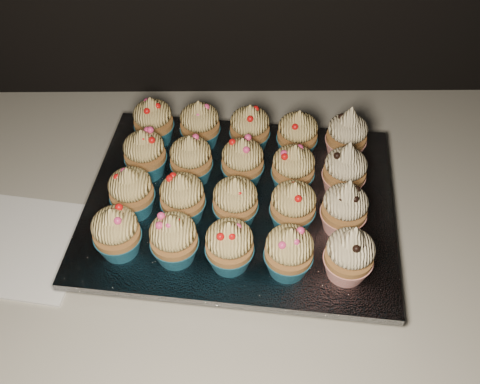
{
  "coord_description": "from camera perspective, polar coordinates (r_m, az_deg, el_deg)",
  "views": [
    {
      "loc": [
        0.08,
        1.18,
        1.52
      ],
      "look_at": [
        0.08,
        1.7,
        0.95
      ],
      "focal_mm": 40.0,
      "sensor_mm": 36.0,
      "label": 1
    }
  ],
  "objects": [
    {
      "name": "cupcake_11",
      "position": [
        0.79,
        -5.23,
        3.46
      ],
      "size": [
        0.06,
        0.06,
        0.08
      ],
      "color": "#1B6080",
      "rests_on": "foil_lining"
    },
    {
      "name": "cupcake_7",
      "position": [
        0.73,
        -0.5,
        -1.04
      ],
      "size": [
        0.06,
        0.06,
        0.08
      ],
      "color": "#1B6080",
      "rests_on": "foil_lining"
    },
    {
      "name": "cupcake_2",
      "position": [
        0.68,
        -1.13,
        -5.71
      ],
      "size": [
        0.06,
        0.06,
        0.08
      ],
      "color": "#1B6080",
      "rests_on": "foil_lining"
    },
    {
      "name": "cupcake_14",
      "position": [
        0.78,
        11.12,
        2.27
      ],
      "size": [
        0.06,
        0.06,
        0.1
      ],
      "color": "red",
      "rests_on": "foil_lining"
    },
    {
      "name": "cupcake_19",
      "position": [
        0.83,
        11.32,
        5.98
      ],
      "size": [
        0.06,
        0.06,
        0.1
      ],
      "color": "red",
      "rests_on": "foil_lining"
    },
    {
      "name": "cupcake_3",
      "position": [
        0.68,
        5.24,
        -6.35
      ],
      "size": [
        0.06,
        0.06,
        0.08
      ],
      "color": "#1B6080",
      "rests_on": "foil_lining"
    },
    {
      "name": "cupcake_6",
      "position": [
        0.73,
        -6.15,
        -0.63
      ],
      "size": [
        0.06,
        0.06,
        0.08
      ],
      "color": "#1B6080",
      "rests_on": "foil_lining"
    },
    {
      "name": "foil_lining",
      "position": [
        0.78,
        -0.0,
        -1.08
      ],
      "size": [
        0.48,
        0.4,
        0.01
      ],
      "primitive_type": "cube",
      "rotation": [
        0.0,
        0.0,
        -0.12
      ],
      "color": "silver",
      "rests_on": "baking_tray"
    },
    {
      "name": "cupcake_0",
      "position": [
        0.71,
        -13.05,
        -4.2
      ],
      "size": [
        0.06,
        0.06,
        0.08
      ],
      "color": "#1B6080",
      "rests_on": "foil_lining"
    },
    {
      "name": "cupcake_13",
      "position": [
        0.77,
        5.69,
        2.49
      ],
      "size": [
        0.06,
        0.06,
        0.08
      ],
      "color": "#1B6080",
      "rests_on": "foil_lining"
    },
    {
      "name": "cupcake_17",
      "position": [
        0.83,
        1.05,
        6.77
      ],
      "size": [
        0.06,
        0.06,
        0.08
      ],
      "color": "#1B6080",
      "rests_on": "foil_lining"
    },
    {
      "name": "cupcake_12",
      "position": [
        0.78,
        0.28,
        3.23
      ],
      "size": [
        0.06,
        0.06,
        0.08
      ],
      "color": "#1B6080",
      "rests_on": "foil_lining"
    },
    {
      "name": "cupcake_16",
      "position": [
        0.84,
        -4.3,
        7.17
      ],
      "size": [
        0.06,
        0.06,
        0.08
      ],
      "color": "#1B6080",
      "rests_on": "foil_lining"
    },
    {
      "name": "baking_tray",
      "position": [
        0.8,
        -0.0,
        -1.88
      ],
      "size": [
        0.44,
        0.36,
        0.02
      ],
      "primitive_type": "cube",
      "rotation": [
        0.0,
        0.0,
        -0.12
      ],
      "color": "black",
      "rests_on": "worktop"
    },
    {
      "name": "cabinet",
      "position": [
        1.21,
        -3.95,
        -16.73
      ],
      "size": [
        2.4,
        0.6,
        0.86
      ],
      "primitive_type": "cube",
      "color": "black",
      "rests_on": "ground"
    },
    {
      "name": "cupcake_9",
      "position": [
        0.73,
        11.08,
        -1.7
      ],
      "size": [
        0.06,
        0.06,
        0.1
      ],
      "color": "red",
      "rests_on": "foil_lining"
    },
    {
      "name": "napkin",
      "position": [
        0.83,
        -21.98,
        -5.35
      ],
      "size": [
        0.2,
        0.2,
        0.0
      ],
      "primitive_type": "cube",
      "rotation": [
        0.0,
        0.0,
        -0.16
      ],
      "color": "white",
      "rests_on": "worktop"
    },
    {
      "name": "cupcake_4",
      "position": [
        0.68,
        11.6,
        -6.53
      ],
      "size": [
        0.06,
        0.06,
        0.1
      ],
      "color": "red",
      "rests_on": "foil_lining"
    },
    {
      "name": "cupcake_1",
      "position": [
        0.69,
        -7.07,
        -4.97
      ],
      "size": [
        0.06,
        0.06,
        0.08
      ],
      "color": "#1B6080",
      "rests_on": "foil_lining"
    },
    {
      "name": "cupcake_8",
      "position": [
        0.72,
        5.66,
        -1.5
      ],
      "size": [
        0.06,
        0.06,
        0.08
      ],
      "color": "#1B6080",
      "rests_on": "foil_lining"
    },
    {
      "name": "cupcake_5",
      "position": [
        0.75,
        -11.5,
        0.02
      ],
      "size": [
        0.06,
        0.06,
        0.08
      ],
      "color": "#1B6080",
      "rests_on": "foil_lining"
    },
    {
      "name": "worktop",
      "position": [
        0.83,
        -5.55,
        -3.17
      ],
      "size": [
        2.44,
        0.64,
        0.04
      ],
      "primitive_type": "cube",
      "color": "beige",
      "rests_on": "cabinet"
    },
    {
      "name": "cupcake_15",
      "position": [
        0.86,
        -9.22,
        7.47
      ],
      "size": [
        0.06,
        0.06,
        0.08
      ],
      "color": "#1B6080",
      "rests_on": "foil_lining"
    },
    {
      "name": "cupcake_10",
      "position": [
        0.8,
        -10.11,
        4.04
      ],
      "size": [
        0.06,
        0.06,
        0.08
      ],
      "color": "#1B6080",
      "rests_on": "foil_lining"
    },
    {
      "name": "cupcake_18",
      "position": [
        0.83,
        6.14,
        6.12
      ],
      "size": [
        0.06,
        0.06,
        0.08
      ],
      "color": "#1B6080",
      "rests_on": "foil_lining"
    }
  ]
}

